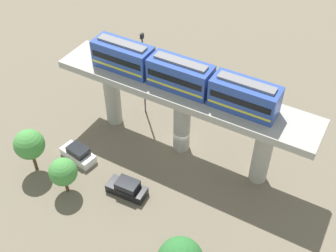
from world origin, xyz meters
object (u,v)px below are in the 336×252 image
Objects in this scene: train at (180,75)px; signal_post at (144,72)px; parked_car_black at (127,188)px; tree_mid_lot at (63,172)px; parked_car_white at (78,154)px; tree_far_corner at (29,145)px.

train is 8.50m from signal_post.
parked_car_black is 0.98× the size of tree_mid_lot.
parked_car_black is (1.38, 7.52, 0.00)m from parked_car_white.
train reaches higher than tree_far_corner.
parked_car_black is 6.71m from tree_mid_lot.
parked_car_white is 7.65m from parked_car_black.
tree_mid_lot is at bearing -1.39° from signal_post.
parked_car_black is at bearing 88.72° from parked_car_white.
train is 14.90m from parked_car_white.
tree_far_corner is (2.20, -10.57, 3.11)m from parked_car_black.
tree_mid_lot is at bearing 32.77° from parked_car_white.
parked_car_white is 1.01× the size of tree_mid_lot.
tree_far_corner is at bearing -20.18° from signal_post.
tree_far_corner is 15.43m from signal_post.
signal_post is at bearing 178.61° from tree_mid_lot.
tree_far_corner is at bearing -31.23° from parked_car_white.
signal_post is (-3.40, -6.67, -4.03)m from train.
tree_far_corner is at bearing -47.53° from train.
tree_far_corner is at bearing -81.78° from parked_car_black.
parked_car_white is at bearing -11.68° from signal_post.
train is at bearing 132.47° from tree_far_corner.
train is at bearing 167.50° from parked_car_black.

